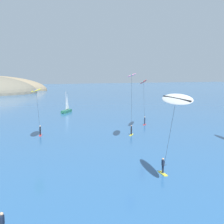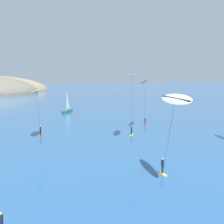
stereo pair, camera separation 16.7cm
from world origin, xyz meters
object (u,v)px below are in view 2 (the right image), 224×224
sailboat_near (67,110)px  kitesurfer_red (144,85)px  kitesurfer_yellow (37,94)px  kitesurfer_white (174,104)px  kitesurfer_pink (132,80)px

sailboat_near → kitesurfer_red: bearing=-75.8°
kitesurfer_yellow → kitesurfer_red: bearing=2.7°
sailboat_near → kitesurfer_red: (7.10, -28.03, 7.68)m
sailboat_near → kitesurfer_red: 29.92m
kitesurfer_yellow → sailboat_near: bearing=65.7°
kitesurfer_white → kitesurfer_red: bearing=63.9°
sailboat_near → kitesurfer_white: size_ratio=0.67×
kitesurfer_pink → sailboat_near: bearing=90.1°
kitesurfer_pink → kitesurfer_white: size_ratio=1.23×
sailboat_near → kitesurfer_pink: size_ratio=0.54×
sailboat_near → kitesurfer_yellow: size_ratio=0.70×
kitesurfer_red → kitesurfer_yellow: kitesurfer_red is taller
sailboat_near → kitesurfer_red: size_ratio=0.61×
sailboat_near → kitesurfer_yellow: kitesurfer_yellow is taller
kitesurfer_white → kitesurfer_red: kitesurfer_red is taller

